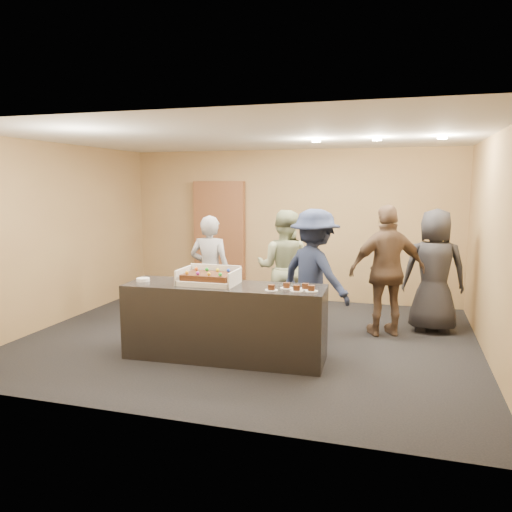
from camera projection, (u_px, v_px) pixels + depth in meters
name	position (u px, v px, depth m)	size (l,w,h in m)	color
room	(249.00, 240.00, 6.66)	(6.04, 6.00, 2.70)	black
serving_counter	(225.00, 322.00, 6.00)	(2.40, 0.70, 0.90)	black
storage_cabinet	(219.00, 239.00, 9.36)	(0.97, 0.15, 2.14)	brown
cake_box	(210.00, 280.00, 6.01)	(0.68, 0.47, 0.20)	white
sheet_cake	(209.00, 276.00, 5.98)	(0.58, 0.40, 0.11)	#3E1E0E
plate_stack	(143.00, 280.00, 6.17)	(0.16, 0.16, 0.04)	white
slice_a	(272.00, 288.00, 5.63)	(0.15, 0.15, 0.07)	white
slice_b	(287.00, 286.00, 5.74)	(0.15, 0.15, 0.07)	white
slice_c	(297.00, 289.00, 5.60)	(0.15, 0.15, 0.07)	white
slice_d	(305.00, 287.00, 5.70)	(0.15, 0.15, 0.07)	white
slice_e	(311.00, 289.00, 5.58)	(0.15, 0.15, 0.07)	white
person_server_grey	(210.00, 271.00, 7.32)	(0.60, 0.39, 1.64)	#96959A
person_sage_man	(284.00, 268.00, 7.41)	(0.83, 0.65, 1.72)	gray
person_navy_man	(314.00, 275.00, 6.70)	(1.14, 0.66, 1.77)	#1E2743
person_brown_extra	(387.00, 271.00, 6.86)	(1.07, 0.44, 1.82)	brown
person_dark_suit	(434.00, 271.00, 7.05)	(0.86, 0.56, 1.76)	#252429
ceiling_spotlights	(377.00, 139.00, 6.49)	(1.72, 0.12, 0.03)	#FFEAC6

